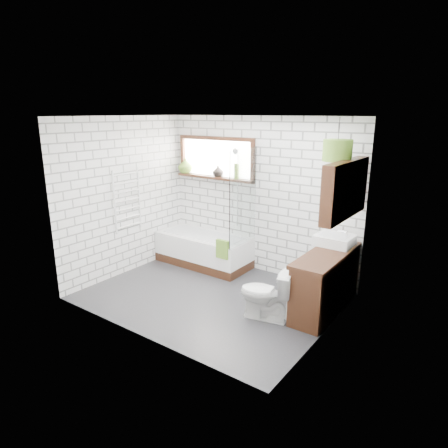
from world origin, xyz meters
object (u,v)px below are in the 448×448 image
Objects in this scene: vanity at (326,282)px; toilet at (266,294)px; pendant at (337,150)px; basin at (335,240)px; bathtub at (204,249)px.

vanity is 2.05× the size of toilet.
toilet is 1.99m from pendant.
toilet is (-0.46, -1.03, -0.53)m from basin.
pendant reaches higher than vanity.
bathtub is at bearing 174.30° from pendant.
vanity is (2.35, -0.36, 0.13)m from bathtub.
pendant reaches higher than bathtub.
toilet is at bearing -114.31° from basin.
toilet is at bearing -29.09° from bathtub.
bathtub is 2.09m from toilet.
bathtub is 2.97m from pendant.
bathtub is 4.57× the size of pendant.
basin is 1.25m from toilet.
basin reaches higher than toilet.
vanity is 3.90× the size of pendant.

